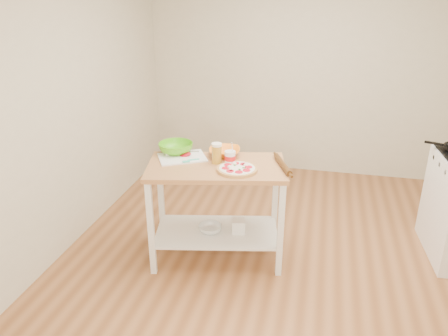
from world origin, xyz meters
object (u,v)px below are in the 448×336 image
at_px(pizza, 237,169).
at_px(green_bowl, 176,148).
at_px(prep_island, 217,192).
at_px(cutting_board, 182,157).
at_px(yogurt_tub, 230,158).
at_px(beer_pint, 217,153).
at_px(shelf_bin, 238,226).
at_px(orange_bowl, 225,152).
at_px(rolling_pin, 283,165).
at_px(knife, 180,151).
at_px(shelf_glass_bowl, 210,229).
at_px(spatula, 190,161).

height_order(pizza, green_bowl, green_bowl).
height_order(prep_island, cutting_board, cutting_board).
relative_size(cutting_board, yogurt_tub, 2.44).
relative_size(beer_pint, shelf_bin, 1.51).
height_order(cutting_board, orange_bowl, orange_bowl).
bearing_deg(rolling_pin, beer_pint, -176.65).
bearing_deg(prep_island, green_bowl, 155.32).
bearing_deg(shelf_bin, cutting_board, 173.40).
bearing_deg(rolling_pin, knife, 172.63).
bearing_deg(shelf_bin, pizza, -88.43).
xyz_separation_m(prep_island, beer_pint, (-0.01, 0.05, 0.34)).
distance_m(green_bowl, rolling_pin, 0.98).
xyz_separation_m(prep_island, shelf_glass_bowl, (-0.05, -0.03, -0.36)).
xyz_separation_m(green_bowl, yogurt_tub, (0.53, -0.14, 0.01)).
relative_size(orange_bowl, green_bowl, 0.90).
bearing_deg(yogurt_tub, shelf_glass_bowl, -152.15).
distance_m(pizza, orange_bowl, 0.36).
distance_m(spatula, shelf_glass_bowl, 0.65).
distance_m(cutting_board, knife, 0.12).
xyz_separation_m(rolling_pin, shelf_bin, (-0.36, -0.05, -0.61)).
bearing_deg(beer_pint, green_bowl, 160.59).
height_order(yogurt_tub, rolling_pin, yogurt_tub).
bearing_deg(shelf_bin, shelf_glass_bowl, -165.41).
bearing_deg(orange_bowl, beer_pint, -97.32).
height_order(knife, rolling_pin, rolling_pin).
bearing_deg(knife, green_bowl, -178.30).
distance_m(cutting_board, orange_bowl, 0.38).
xyz_separation_m(spatula, green_bowl, (-0.19, 0.18, 0.03)).
bearing_deg(yogurt_tub, cutting_board, 174.78).
bearing_deg(yogurt_tub, shelf_bin, -13.69).
distance_m(beer_pint, rolling_pin, 0.56).
distance_m(prep_island, shelf_bin, 0.38).
xyz_separation_m(prep_island, orange_bowl, (0.02, 0.24, 0.29)).
height_order(rolling_pin, shelf_bin, rolling_pin).
height_order(spatula, yogurt_tub, yogurt_tub).
relative_size(prep_island, shelf_bin, 10.88).
height_order(beer_pint, rolling_pin, beer_pint).
distance_m(green_bowl, beer_pint, 0.44).
bearing_deg(shelf_glass_bowl, knife, 145.36).
bearing_deg(prep_island, pizza, -22.18).
xyz_separation_m(cutting_board, spatula, (0.10, -0.08, 0.01)).
xyz_separation_m(cutting_board, shelf_glass_bowl, (0.28, -0.12, -0.61)).
height_order(prep_island, spatula, spatula).
xyz_separation_m(prep_island, rolling_pin, (0.55, 0.08, 0.27)).
xyz_separation_m(pizza, knife, (-0.58, 0.28, 0.00)).
relative_size(pizza, green_bowl, 1.08).
relative_size(rolling_pin, shelf_glass_bowl, 1.92).
distance_m(beer_pint, shelf_glass_bowl, 0.70).
distance_m(orange_bowl, rolling_pin, 0.56).
bearing_deg(shelf_glass_bowl, spatula, 166.90).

